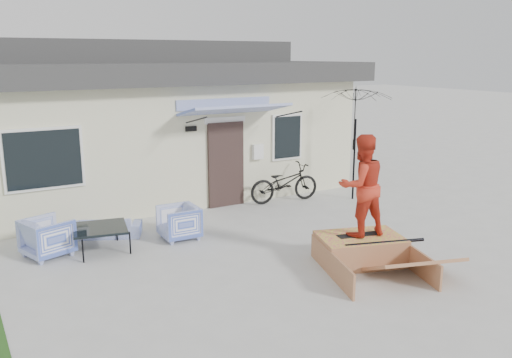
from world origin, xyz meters
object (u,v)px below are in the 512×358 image
armchair_right (179,221)px  armchair_left (47,235)px  loveseat (107,224)px  coffee_table (101,239)px  bicycle (284,179)px  skateboard (359,234)px  skater (362,184)px  patio_umbrella (355,133)px  skate_ramp (360,249)px

armchair_right → armchair_left: bearing=-96.1°
loveseat → coffee_table: loveseat is taller
loveseat → bicycle: size_ratio=0.74×
skateboard → skater: skater is taller
armchair_right → bicycle: (3.43, 1.30, 0.22)m
skateboard → bicycle: bearing=88.1°
bicycle → patio_umbrella: (1.70, -0.69, 1.15)m
skater → bicycle: bearing=-96.0°
bicycle → skateboard: bearing=171.6°
skate_ramp → skateboard: 0.28m
armchair_left → armchair_right: size_ratio=1.06×
skate_ramp → coffee_table: bearing=160.2°
patio_umbrella → skateboard: (-2.78, -3.44, -1.23)m
coffee_table → skateboard: skateboard is taller
coffee_table → skater: (3.92, -2.91, 1.22)m
patio_umbrella → skater: 4.43m
armchair_left → skateboard: (4.84, -3.14, 0.11)m
patio_umbrella → skateboard: size_ratio=2.64×
armchair_right → skateboard: bearing=41.2°
coffee_table → patio_umbrella: bearing=4.5°
armchair_right → skater: size_ratio=0.42×
skate_ramp → skateboard: bearing=90.0°
skateboard → coffee_table: bearing=156.2°
loveseat → patio_umbrella: size_ratio=0.63×
bicycle → armchair_right: bearing=117.1°
armchair_right → coffee_table: size_ratio=0.78×
loveseat → patio_umbrella: bearing=-157.7°
loveseat → coffee_table: bearing=92.3°
patio_umbrella → skate_ramp: 4.72m
armchair_left → skateboard: size_ratio=0.97×
loveseat → skate_ramp: 5.19m
skate_ramp → skateboard: size_ratio=2.37×
skateboard → loveseat: bearing=146.8°
loveseat → armchair_right: size_ratio=1.83×
coffee_table → armchair_right: bearing=-3.4°
loveseat → armchair_right: armchair_right is taller
armchair_right → skateboard: size_ratio=0.92×
loveseat → skateboard: size_ratio=1.68×
coffee_table → patio_umbrella: 6.89m
armchair_right → patio_umbrella: size_ratio=0.35×
armchair_right → coffee_table: 1.58m
armchair_left → armchair_right: (2.49, -0.32, -0.02)m
armchair_right → skate_ramp: armchair_right is taller
loveseat → skate_ramp: (3.57, -3.76, -0.03)m
bicycle → skater: 4.35m
armchair_left → skater: bearing=-141.7°
bicycle → skate_ramp: 4.33m
loveseat → skateboard: bearing=158.8°
bicycle → loveseat: bearing=101.3°
armchair_left → skate_ramp: size_ratio=0.41×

